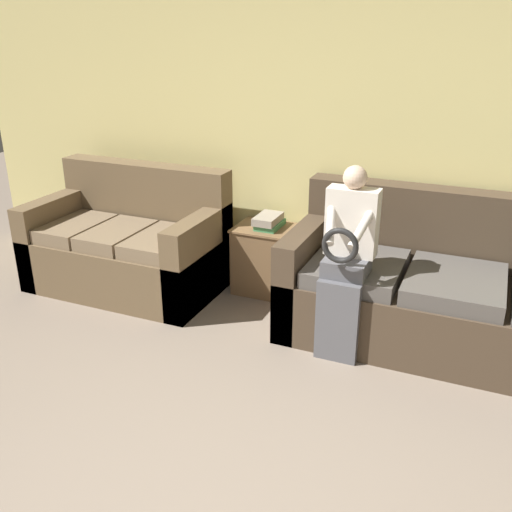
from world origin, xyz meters
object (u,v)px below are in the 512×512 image
at_px(child_left_seated, 347,257).
at_px(book_stack, 269,221).
at_px(couch_side, 129,246).
at_px(side_shelf, 268,259).
at_px(couch_main, 454,296).

height_order(child_left_seated, book_stack, child_left_seated).
height_order(couch_side, side_shelf, couch_side).
bearing_deg(couch_side, child_left_seated, -9.35).
height_order(child_left_seated, side_shelf, child_left_seated).
bearing_deg(couch_main, child_left_seated, -148.15).
bearing_deg(side_shelf, book_stack, 31.48).
xyz_separation_m(side_shelf, book_stack, (0.00, 0.00, 0.32)).
distance_m(child_left_seated, book_stack, 1.03).
xyz_separation_m(couch_main, side_shelf, (-1.45, 0.24, -0.06)).
distance_m(side_shelf, book_stack, 0.32).
xyz_separation_m(child_left_seated, side_shelf, (-0.80, 0.65, -0.39)).
xyz_separation_m(couch_main, child_left_seated, (-0.65, -0.41, 0.33)).
relative_size(couch_side, child_left_seated, 1.23).
distance_m(couch_main, side_shelf, 1.47).
distance_m(couch_main, book_stack, 1.49).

